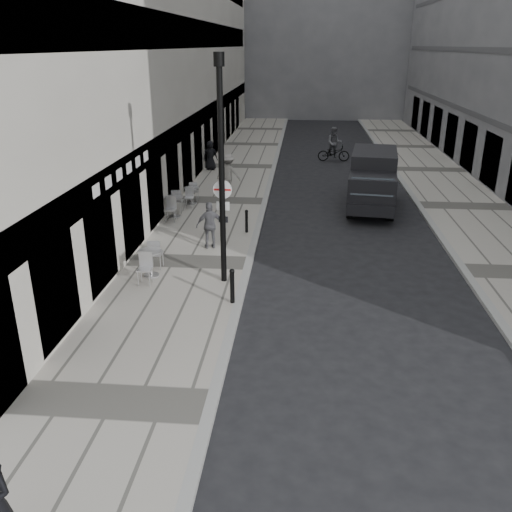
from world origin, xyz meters
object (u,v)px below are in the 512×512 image
Objects in this scene: panel_van at (373,177)px; cyclist at (334,148)px; sign_post at (223,215)px; lamppost at (221,162)px.

panel_van reaches higher than cyclist.
lamppost is at bearing -87.31° from sign_post.
lamppost is 1.22× the size of panel_van.
lamppost is (0.00, -0.09, 1.60)m from sign_post.
cyclist is at bearing 77.65° from lamppost.
panel_van is 2.55× the size of cyclist.
lamppost reaches higher than panel_van.
lamppost is 19.93m from cyclist.
cyclist is (-1.21, 10.35, -0.55)m from panel_van.
panel_van is at bearing -83.63° from cyclist.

